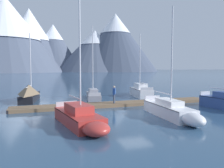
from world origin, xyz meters
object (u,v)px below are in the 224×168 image
at_px(sailboat_second_berth, 81,118).
at_px(sailboat_nearest_berth, 30,93).
at_px(sailboat_mid_dock_starboard, 172,110).
at_px(sailboat_far_berth, 140,91).
at_px(sailboat_mid_dock_port, 93,95).
at_px(person_on_dock, 114,93).

bearing_deg(sailboat_second_berth, sailboat_nearest_berth, 105.34).
bearing_deg(sailboat_mid_dock_starboard, sailboat_nearest_berth, 129.76).
bearing_deg(sailboat_far_berth, sailboat_second_berth, -128.61).
bearing_deg(sailboat_mid_dock_port, sailboat_nearest_berth, 173.02).
bearing_deg(person_on_dock, sailboat_nearest_berth, 141.63).
relative_size(sailboat_second_berth, sailboat_mid_dock_port, 0.96).
bearing_deg(sailboat_far_berth, sailboat_nearest_berth, -179.47).
xyz_separation_m(sailboat_far_berth, person_on_dock, (-5.79, -6.42, 0.59)).
xyz_separation_m(sailboat_second_berth, sailboat_mid_dock_starboard, (6.92, 0.21, 0.02)).
bearing_deg(sailboat_nearest_berth, sailboat_second_berth, -74.66).
distance_m(sailboat_second_berth, sailboat_far_berth, 16.43).
xyz_separation_m(sailboat_nearest_berth, sailboat_second_berth, (3.49, -12.71, -0.33)).
bearing_deg(sailboat_far_berth, sailboat_mid_dock_starboard, -104.78).
xyz_separation_m(sailboat_mid_dock_port, person_on_dock, (0.83, -5.42, 0.74)).
bearing_deg(sailboat_second_berth, sailboat_mid_dock_starboard, 1.70).
height_order(sailboat_nearest_berth, sailboat_second_berth, sailboat_second_berth).
xyz_separation_m(sailboat_nearest_berth, sailboat_mid_dock_port, (7.13, -0.87, -0.37)).
xyz_separation_m(sailboat_nearest_berth, sailboat_far_berth, (13.74, 0.13, -0.22)).
relative_size(sailboat_second_berth, person_on_dock, 4.91).
relative_size(sailboat_far_berth, person_on_dock, 4.84).
xyz_separation_m(sailboat_second_berth, sailboat_mid_dock_port, (3.64, 11.84, -0.04)).
relative_size(sailboat_second_berth, sailboat_mid_dock_starboard, 1.00).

